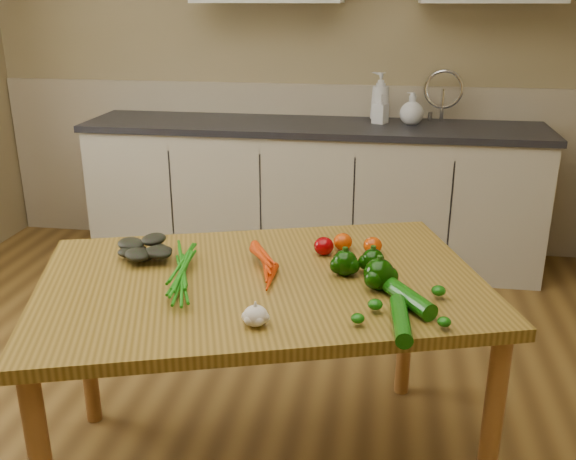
% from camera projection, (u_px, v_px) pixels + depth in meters
% --- Properties ---
extents(room, '(4.04, 5.04, 2.64)m').
position_uv_depth(room, '(175.00, 128.00, 2.00)').
color(room, brown).
rests_on(room, ground).
extents(counter_run, '(2.84, 0.64, 1.14)m').
position_uv_depth(counter_run, '(314.00, 192.00, 4.11)').
color(counter_run, '#AFA892').
rests_on(counter_run, ground).
extents(table, '(1.64, 1.31, 0.77)m').
position_uv_depth(table, '(261.00, 301.00, 2.13)').
color(table, olive).
rests_on(table, ground).
extents(soap_bottle_a, '(0.15, 0.15, 0.30)m').
position_uv_depth(soap_bottle_a, '(380.00, 97.00, 3.95)').
color(soap_bottle_a, silver).
rests_on(soap_bottle_a, counter_run).
extents(soap_bottle_b, '(0.11, 0.11, 0.18)m').
position_uv_depth(soap_bottle_b, '(380.00, 109.00, 3.93)').
color(soap_bottle_b, silver).
rests_on(soap_bottle_b, counter_run).
extents(soap_bottle_c, '(0.19, 0.19, 0.19)m').
position_uv_depth(soap_bottle_c, '(412.00, 108.00, 3.90)').
color(soap_bottle_c, silver).
rests_on(soap_bottle_c, counter_run).
extents(carrot_bunch, '(0.32, 0.28, 0.07)m').
position_uv_depth(carrot_bunch, '(239.00, 265.00, 2.11)').
color(carrot_bunch, red).
rests_on(carrot_bunch, table).
extents(leafy_greens, '(0.20, 0.18, 0.10)m').
position_uv_depth(leafy_greens, '(141.00, 245.00, 2.23)').
color(leafy_greens, black).
rests_on(leafy_greens, table).
extents(garlic_bulb, '(0.07, 0.07, 0.06)m').
position_uv_depth(garlic_bulb, '(256.00, 316.00, 1.78)').
color(garlic_bulb, silver).
rests_on(garlic_bulb, table).
extents(pepper_a, '(0.08, 0.08, 0.08)m').
position_uv_depth(pepper_a, '(345.00, 263.00, 2.11)').
color(pepper_a, black).
rests_on(pepper_a, table).
extents(pepper_b, '(0.08, 0.08, 0.08)m').
position_uv_depth(pepper_b, '(373.00, 261.00, 2.13)').
color(pepper_b, black).
rests_on(pepper_b, table).
extents(pepper_c, '(0.10, 0.10, 0.10)m').
position_uv_depth(pepper_c, '(379.00, 274.00, 2.00)').
color(pepper_c, black).
rests_on(pepper_c, table).
extents(tomato_a, '(0.07, 0.07, 0.07)m').
position_uv_depth(tomato_a, '(324.00, 246.00, 2.28)').
color(tomato_a, '#830205').
rests_on(tomato_a, table).
extents(tomato_b, '(0.07, 0.07, 0.06)m').
position_uv_depth(tomato_b, '(343.00, 242.00, 2.32)').
color(tomato_b, '#BE3904').
rests_on(tomato_b, table).
extents(tomato_c, '(0.07, 0.07, 0.06)m').
position_uv_depth(tomato_c, '(373.00, 245.00, 2.29)').
color(tomato_c, '#BE3904').
rests_on(tomato_c, table).
extents(zucchini_a, '(0.17, 0.22, 0.06)m').
position_uv_depth(zucchini_a, '(408.00, 297.00, 1.90)').
color(zucchini_a, '#0C4907').
rests_on(zucchini_a, table).
extents(zucchini_b, '(0.07, 0.24, 0.05)m').
position_uv_depth(zucchini_b, '(401.00, 320.00, 1.77)').
color(zucchini_b, '#0C4907').
rests_on(zucchini_b, table).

